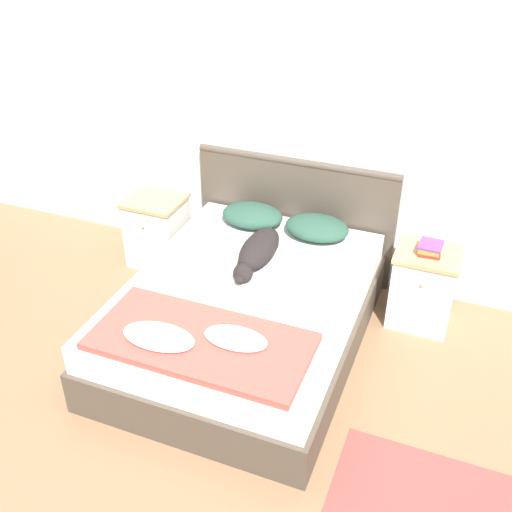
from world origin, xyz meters
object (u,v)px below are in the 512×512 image
bed (245,314)px  nightstand_left (157,230)px  nightstand_right (423,286)px  dog (258,251)px  pillow_right (317,228)px  book_stack (430,248)px  pillow_left (252,215)px

bed → nightstand_left: size_ratio=3.41×
nightstand_right → dog: 1.22m
bed → pillow_right: pillow_right is taller
book_stack → pillow_right: bearing=175.3°
bed → nightstand_right: nightstand_right is taller
nightstand_left → nightstand_right: bearing=0.0°
pillow_left → pillow_right: 0.52m
nightstand_right → book_stack: size_ratio=3.02×
nightstand_right → pillow_right: bearing=176.0°
bed → nightstand_left: (-1.09, 0.72, 0.05)m
pillow_right → dog: size_ratio=0.66×
nightstand_right → pillow_left: 1.38m
bed → nightstand_left: 1.30m
dog → bed: bearing=-85.6°
pillow_right → pillow_left: bearing=180.0°
nightstand_left → book_stack: book_stack is taller
book_stack → nightstand_left: bearing=179.7°
pillow_right → bed: bearing=-108.5°
nightstand_right → dog: bearing=-159.1°
dog → book_stack: dog is taller
bed → nightstand_right: size_ratio=3.41×
bed → pillow_left: 0.88m
pillow_left → nightstand_right: bearing=-2.5°
nightstand_right → nightstand_left: bearing=180.0°
bed → pillow_left: size_ratio=4.18×
bed → nightstand_right: 1.30m
nightstand_left → book_stack: bearing=-0.3°
nightstand_right → dog: dog is taller
dog → pillow_right: bearing=59.7°
bed → book_stack: size_ratio=10.32×
dog → book_stack: 1.18m
pillow_right → book_stack: size_ratio=2.47×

